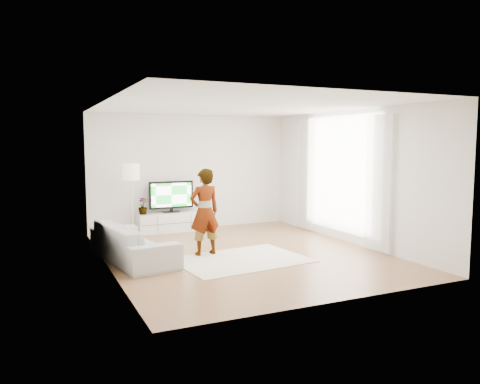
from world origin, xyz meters
name	(u,v)px	position (x,y,z in m)	size (l,w,h in m)	color
floor	(242,254)	(0.00, 0.00, 0.00)	(6.00, 6.00, 0.00)	#AE744E
ceiling	(243,106)	(0.00, 0.00, 2.80)	(6.00, 6.00, 0.00)	white
wall_left	(106,186)	(-2.50, 0.00, 1.40)	(0.02, 6.00, 2.80)	silver
wall_right	(350,177)	(2.50, 0.00, 1.40)	(0.02, 6.00, 2.80)	silver
wall_back	(191,172)	(0.00, 3.00, 1.40)	(5.00, 0.02, 2.80)	silver
wall_front	(339,198)	(0.00, -3.00, 1.40)	(5.00, 0.02, 2.80)	silver
window	(341,174)	(2.48, 0.30, 1.45)	(0.01, 2.60, 2.50)	white
curtain_near	(379,183)	(2.40, -1.00, 1.35)	(0.04, 0.70, 2.60)	white
curtain_far	(305,175)	(2.40, 1.60, 1.35)	(0.04, 0.70, 2.60)	white
media_console	(172,222)	(-0.58, 2.76, 0.23)	(1.63, 0.46, 0.46)	white
television	(171,195)	(-0.58, 2.79, 0.86)	(1.08, 0.21, 0.75)	black
game_console	(200,207)	(0.13, 2.76, 0.56)	(0.06, 0.15, 0.20)	white
potted_plant	(143,206)	(-1.27, 2.77, 0.65)	(0.22, 0.22, 0.39)	#3F7238
rug	(241,260)	(-0.23, -0.43, 0.01)	(2.31, 1.66, 0.01)	#EEE3CB
player	(204,212)	(-0.69, 0.21, 0.83)	(0.59, 0.39, 1.63)	#334772
sofa	(133,242)	(-2.01, 0.36, 0.33)	(2.28, 0.89, 0.67)	#B6B5B1
floor_lamp	(131,175)	(-1.61, 2.38, 1.41)	(0.37, 0.37, 1.66)	silver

